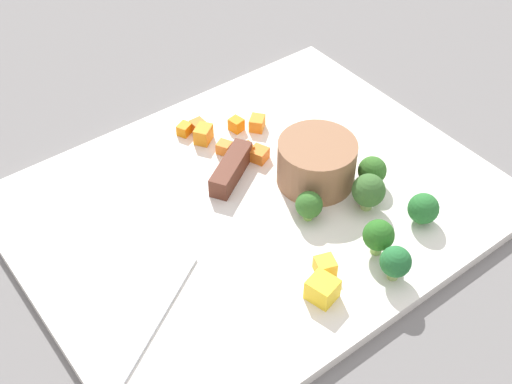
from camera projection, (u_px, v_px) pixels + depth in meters
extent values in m
plane|color=slate|center=(256.00, 208.00, 0.66)|extent=(4.00, 4.00, 0.00)
cube|color=white|center=(256.00, 204.00, 0.65)|extent=(0.45, 0.36, 0.01)
cylinder|color=#946546|center=(316.00, 163.00, 0.65)|extent=(0.08, 0.08, 0.05)
cube|color=silver|center=(142.00, 325.00, 0.54)|extent=(0.15, 0.10, 0.00)
cube|color=#592C1E|center=(233.00, 168.00, 0.66)|extent=(0.07, 0.05, 0.02)
cube|color=orange|center=(203.00, 134.00, 0.71)|extent=(0.03, 0.02, 0.02)
cube|color=orange|center=(245.00, 151.00, 0.69)|extent=(0.02, 0.02, 0.02)
cube|color=orange|center=(224.00, 148.00, 0.69)|extent=(0.02, 0.02, 0.01)
cube|color=orange|center=(259.00, 154.00, 0.69)|extent=(0.02, 0.02, 0.01)
cube|color=orange|center=(198.00, 126.00, 0.72)|extent=(0.01, 0.01, 0.01)
cube|color=orange|center=(257.00, 123.00, 0.72)|extent=(0.02, 0.02, 0.01)
cube|color=orange|center=(186.00, 129.00, 0.72)|extent=(0.02, 0.02, 0.01)
cube|color=orange|center=(236.00, 125.00, 0.72)|extent=(0.02, 0.02, 0.01)
cube|color=yellow|center=(325.00, 266.00, 0.58)|extent=(0.02, 0.02, 0.01)
cube|color=yellow|center=(322.00, 289.00, 0.56)|extent=(0.03, 0.03, 0.02)
cylinder|color=#97AE65|center=(367.00, 202.00, 0.63)|extent=(0.01, 0.01, 0.01)
sphere|color=#39652D|center=(369.00, 190.00, 0.62)|extent=(0.03, 0.03, 0.03)
cylinder|color=#83BC6A|center=(421.00, 218.00, 0.62)|extent=(0.01, 0.01, 0.01)
sphere|color=#286F30|center=(423.00, 208.00, 0.62)|extent=(0.03, 0.03, 0.03)
cylinder|color=#87BE58|center=(308.00, 214.00, 0.63)|extent=(0.01, 0.01, 0.01)
sphere|color=#346A29|center=(309.00, 205.00, 0.62)|extent=(0.03, 0.03, 0.03)
cylinder|color=#8ABD65|center=(371.00, 180.00, 0.66)|extent=(0.01, 0.01, 0.01)
sphere|color=#336925|center=(372.00, 170.00, 0.65)|extent=(0.03, 0.03, 0.03)
cylinder|color=#8DBB5C|center=(376.00, 246.00, 0.59)|extent=(0.01, 0.01, 0.01)
sphere|color=#2A6A22|center=(379.00, 235.00, 0.58)|extent=(0.03, 0.03, 0.03)
cylinder|color=#96B163|center=(393.00, 272.00, 0.57)|extent=(0.01, 0.01, 0.01)
sphere|color=#246B34|center=(396.00, 262.00, 0.56)|extent=(0.03, 0.03, 0.03)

